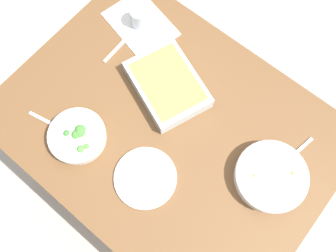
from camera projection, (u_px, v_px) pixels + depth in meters
ground_plane at (168, 167)px, 1.99m from camera, size 6.00×6.00×0.00m
dining_table at (168, 133)px, 1.37m from camera, size 1.20×0.90×0.74m
placemat at (141, 24)px, 1.43m from camera, size 0.32×0.26×0.00m
stew_bowl at (271, 177)px, 1.20m from camera, size 0.25×0.25×0.06m
broccoli_bowl at (78, 136)px, 1.24m from camera, size 0.21×0.21×0.07m
baking_dish at (167, 84)px, 1.30m from camera, size 0.36×0.31×0.06m
drink_cup at (140, 18)px, 1.39m from camera, size 0.07×0.07×0.08m
side_plate at (145, 178)px, 1.22m from camera, size 0.22×0.22×0.01m
spoon_by_stew at (290, 158)px, 1.25m from camera, size 0.05×0.18×0.01m
spoon_by_broccoli at (55, 126)px, 1.28m from camera, size 0.18×0.06×0.01m
spoon_spare at (123, 42)px, 1.40m from camera, size 0.03×0.18×0.01m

